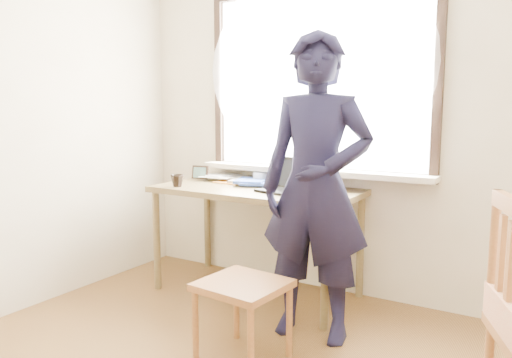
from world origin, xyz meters
The scene contains 12 objects.
room_shell centered at (-0.02, 0.20, 1.64)m, with size 3.52×4.02×2.61m.
desk centered at (-0.52, 1.63, 0.73)m, with size 1.51×0.76×0.81m.
laptop centered at (-0.23, 1.60, 0.87)m, with size 0.40×0.35×0.24m.
mug_white centered at (-0.60, 1.83, 0.86)m, with size 0.12×0.12×0.09m, color white.
mug_dark centered at (-1.05, 1.36, 0.86)m, with size 0.10×0.10×0.09m, color black.
mouse centered at (-0.11, 1.53, 0.83)m, with size 0.10×0.07×0.04m, color black.
desk_clutter centered at (-0.85, 1.83, 0.83)m, with size 0.89×0.49×0.04m.
book_a centered at (-0.85, 1.81, 0.83)m, with size 0.22×0.30×0.03m, color white.
book_b centered at (-0.18, 1.86, 0.82)m, with size 0.19×0.26×0.02m, color white.
picture_frame centered at (-1.12, 1.73, 0.87)m, with size 0.14×0.04×0.11m.
work_chair centered at (-0.05, 0.71, 0.38)m, with size 0.48×0.46×0.45m.
person centered at (0.16, 1.21, 0.92)m, with size 0.67×0.44×1.85m, color black.
Camera 1 is at (1.38, -1.50, 1.40)m, focal length 35.00 mm.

